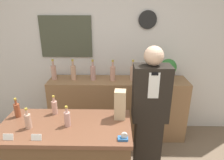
# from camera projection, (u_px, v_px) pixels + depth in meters

# --- Properties ---
(back_wall) EXTENTS (5.20, 0.09, 2.70)m
(back_wall) POSITION_uv_depth(u_px,v_px,m) (104.00, 51.00, 3.16)
(back_wall) COLOR silver
(back_wall) RESTS_ON ground_plane
(back_shelf) EXTENTS (2.11, 0.44, 0.97)m
(back_shelf) POSITION_uv_depth(u_px,v_px,m) (118.00, 108.00, 3.20)
(back_shelf) COLOR #8E6642
(back_shelf) RESTS_ON ground_plane
(shopkeeper) EXTENTS (0.41, 0.26, 1.64)m
(shopkeeper) POSITION_uv_depth(u_px,v_px,m) (149.00, 114.00, 2.38)
(shopkeeper) COLOR black
(shopkeeper) RESTS_ON ground_plane
(potted_plant) EXTENTS (0.24, 0.24, 0.34)m
(potted_plant) POSITION_uv_depth(u_px,v_px,m) (168.00, 69.00, 2.94)
(potted_plant) COLOR #9E998E
(potted_plant) RESTS_ON back_shelf
(paper_bag) EXTENTS (0.12, 0.12, 0.31)m
(paper_bag) POSITION_uv_depth(u_px,v_px,m) (120.00, 105.00, 2.02)
(paper_bag) COLOR tan
(paper_bag) RESTS_ON display_counter
(tape_dispenser) EXTENTS (0.09, 0.06, 0.07)m
(tape_dispenser) POSITION_uv_depth(u_px,v_px,m) (123.00, 137.00, 1.73)
(tape_dispenser) COLOR #2D66A8
(tape_dispenser) RESTS_ON display_counter
(price_card_left) EXTENTS (0.09, 0.02, 0.06)m
(price_card_left) POSITION_uv_depth(u_px,v_px,m) (8.00, 137.00, 1.73)
(price_card_left) COLOR white
(price_card_left) RESTS_ON display_counter
(price_card_right) EXTENTS (0.09, 0.02, 0.06)m
(price_card_right) POSITION_uv_depth(u_px,v_px,m) (36.00, 137.00, 1.72)
(price_card_right) COLOR white
(price_card_right) RESTS_ON display_counter
(counter_bottle_0) EXTENTS (0.06, 0.06, 0.21)m
(counter_bottle_0) POSITION_uv_depth(u_px,v_px,m) (17.00, 110.00, 2.07)
(counter_bottle_0) COLOR brown
(counter_bottle_0) RESTS_ON display_counter
(counter_bottle_1) EXTENTS (0.06, 0.06, 0.21)m
(counter_bottle_1) POSITION_uv_depth(u_px,v_px,m) (28.00, 121.00, 1.87)
(counter_bottle_1) COLOR tan
(counter_bottle_1) RESTS_ON display_counter
(counter_bottle_2) EXTENTS (0.06, 0.06, 0.21)m
(counter_bottle_2) POSITION_uv_depth(u_px,v_px,m) (54.00, 107.00, 2.12)
(counter_bottle_2) COLOR tan
(counter_bottle_2) RESTS_ON display_counter
(counter_bottle_3) EXTENTS (0.06, 0.06, 0.21)m
(counter_bottle_3) POSITION_uv_depth(u_px,v_px,m) (67.00, 119.00, 1.91)
(counter_bottle_3) COLOR tan
(counter_bottle_3) RESTS_ON display_counter
(shelf_bottle_0) EXTENTS (0.08, 0.08, 0.32)m
(shelf_bottle_0) POSITION_uv_depth(u_px,v_px,m) (54.00, 72.00, 3.02)
(shelf_bottle_0) COLOR tan
(shelf_bottle_0) RESTS_ON back_shelf
(shelf_bottle_1) EXTENTS (0.08, 0.08, 0.32)m
(shelf_bottle_1) POSITION_uv_depth(u_px,v_px,m) (73.00, 72.00, 3.01)
(shelf_bottle_1) COLOR tan
(shelf_bottle_1) RESTS_ON back_shelf
(shelf_bottle_2) EXTENTS (0.08, 0.08, 0.32)m
(shelf_bottle_2) POSITION_uv_depth(u_px,v_px,m) (93.00, 72.00, 3.00)
(shelf_bottle_2) COLOR tan
(shelf_bottle_2) RESTS_ON back_shelf
(shelf_bottle_3) EXTENTS (0.08, 0.08, 0.32)m
(shelf_bottle_3) POSITION_uv_depth(u_px,v_px,m) (113.00, 73.00, 2.98)
(shelf_bottle_3) COLOR tan
(shelf_bottle_3) RESTS_ON back_shelf
(shelf_bottle_4) EXTENTS (0.08, 0.08, 0.32)m
(shelf_bottle_4) POSITION_uv_depth(u_px,v_px,m) (133.00, 73.00, 2.99)
(shelf_bottle_4) COLOR tan
(shelf_bottle_4) RESTS_ON back_shelf
(shelf_bottle_5) EXTENTS (0.08, 0.08, 0.32)m
(shelf_bottle_5) POSITION_uv_depth(u_px,v_px,m) (153.00, 73.00, 2.96)
(shelf_bottle_5) COLOR tan
(shelf_bottle_5) RESTS_ON back_shelf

